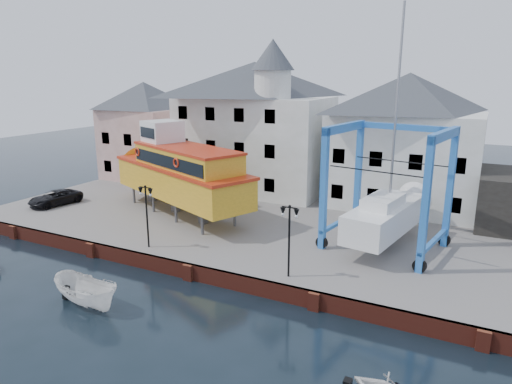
% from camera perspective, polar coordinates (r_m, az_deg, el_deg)
% --- Properties ---
extents(ground, '(140.00, 140.00, 0.00)m').
position_cam_1_polar(ground, '(28.37, -8.38, -10.81)').
color(ground, black).
rests_on(ground, ground).
extents(hardstanding, '(44.00, 22.00, 1.00)m').
position_cam_1_polar(hardstanding, '(37.03, 1.43, -3.69)').
color(hardstanding, slate).
rests_on(hardstanding, ground).
extents(quay_wall, '(44.00, 0.47, 1.00)m').
position_cam_1_polar(quay_wall, '(28.24, -8.30, -9.81)').
color(quay_wall, maroon).
rests_on(quay_wall, ground).
extents(building_pink, '(8.00, 7.00, 10.30)m').
position_cam_1_polar(building_pink, '(51.33, -13.59, 7.47)').
color(building_pink, tan).
rests_on(building_pink, hardstanding).
extents(building_white_main, '(14.00, 8.30, 14.00)m').
position_cam_1_polar(building_white_main, '(44.22, -0.10, 8.37)').
color(building_white_main, silver).
rests_on(building_white_main, hardstanding).
extents(building_white_right, '(12.00, 8.00, 11.20)m').
position_cam_1_polar(building_white_right, '(40.61, 18.13, 6.05)').
color(building_white_right, silver).
rests_on(building_white_right, hardstanding).
extents(lamp_post_left, '(1.12, 0.32, 4.20)m').
position_cam_1_polar(lamp_post_left, '(30.17, -13.59, -1.06)').
color(lamp_post_left, black).
rests_on(lamp_post_left, hardstanding).
extents(lamp_post_right, '(1.12, 0.32, 4.20)m').
position_cam_1_polar(lamp_post_right, '(25.05, 4.20, -3.86)').
color(lamp_post_right, black).
rests_on(lamp_post_right, hardstanding).
extents(tour_boat, '(17.15, 10.31, 7.37)m').
position_cam_1_polar(tour_boat, '(37.72, -10.22, 2.67)').
color(tour_boat, '#59595E').
rests_on(tour_boat, hardstanding).
extents(travel_lift, '(7.93, 10.38, 15.25)m').
position_cam_1_polar(travel_lift, '(31.51, 16.51, -1.80)').
color(travel_lift, '#2171B1').
rests_on(travel_lift, hardstanding).
extents(van, '(2.84, 4.81, 1.26)m').
position_cam_1_polar(van, '(43.42, -23.80, -0.66)').
color(van, black).
rests_on(van, hardstanding).
extents(motorboat_a, '(4.82, 2.32, 1.79)m').
position_cam_1_polar(motorboat_a, '(26.83, -20.27, -13.15)').
color(motorboat_a, white).
rests_on(motorboat_a, ground).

